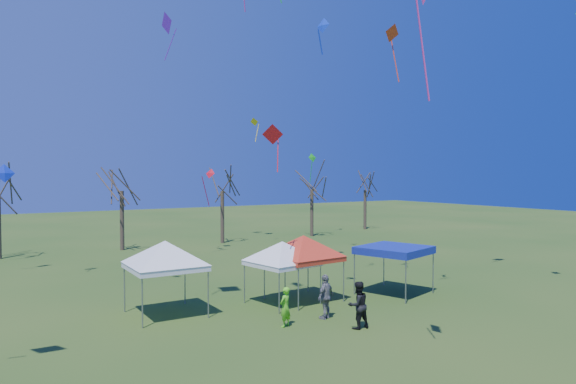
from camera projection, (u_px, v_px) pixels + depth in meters
name	position (u px, v px, depth m)	size (l,w,h in m)	color
ground	(334.00, 321.00, 20.66)	(140.00, 140.00, 0.00)	#274C18
tree_2	(121.00, 170.00, 39.90)	(3.71, 3.71, 8.18)	#3D2D21
tree_3	(222.00, 173.00, 44.05)	(3.59, 3.59, 7.91)	#3D2D21
tree_4	(312.00, 173.00, 48.92)	(3.58, 3.58, 7.89)	#3D2D21
tree_5	(365.00, 176.00, 55.09)	(3.39, 3.39, 7.46)	#3D2D21
tent_white_west	(165.00, 246.00, 21.52)	(4.12, 4.12, 3.63)	gray
tent_white_mid	(282.00, 246.00, 23.43)	(3.70, 3.70, 3.31)	gray
tent_red	(304.00, 240.00, 24.03)	(4.01, 4.01, 3.55)	gray
tent_blue	(394.00, 250.00, 25.35)	(3.75, 3.75, 2.37)	gray
person_grey	(326.00, 297.00, 21.04)	(1.07, 0.45, 1.83)	slate
person_green	(285.00, 307.00, 19.94)	(0.56, 0.37, 1.55)	#5FD822
person_dark	(358.00, 305.00, 19.70)	(0.88, 0.69, 1.82)	black
kite_1	(273.00, 135.00, 21.66)	(0.94, 0.80, 2.05)	red
kite_19	(255.00, 122.00, 42.50)	(0.74, 0.87, 2.07)	yellow
kite_22	(210.00, 175.00, 39.61)	(1.02, 1.10, 2.97)	red
kite_12	(312.00, 158.00, 47.04)	(0.91, 0.44, 2.79)	#18A11A
kite_11	(167.00, 23.00, 33.33)	(0.87, 1.51, 3.28)	#6319B2
kite_13	(4.00, 174.00, 30.28)	(1.18, 0.83, 2.95)	#1531E6
kite_17	(392.00, 34.00, 27.42)	(1.05, 0.61, 3.12)	#EB3E16
kite_25	(323.00, 26.00, 23.17)	(0.38, 0.74, 1.63)	blue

